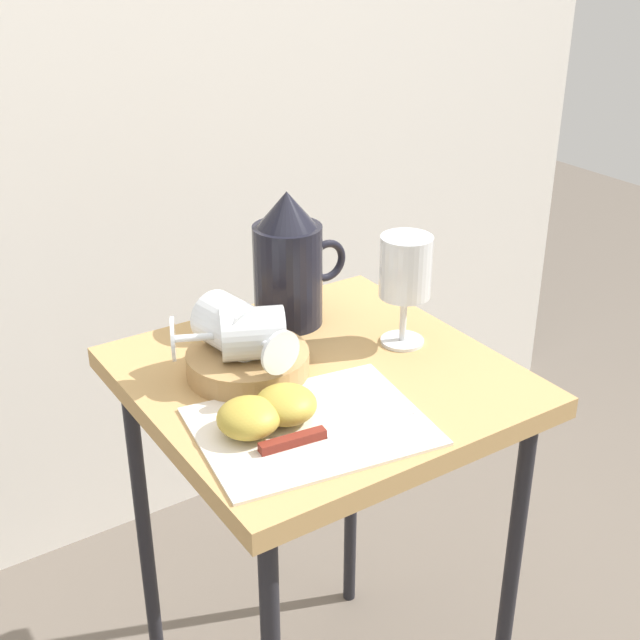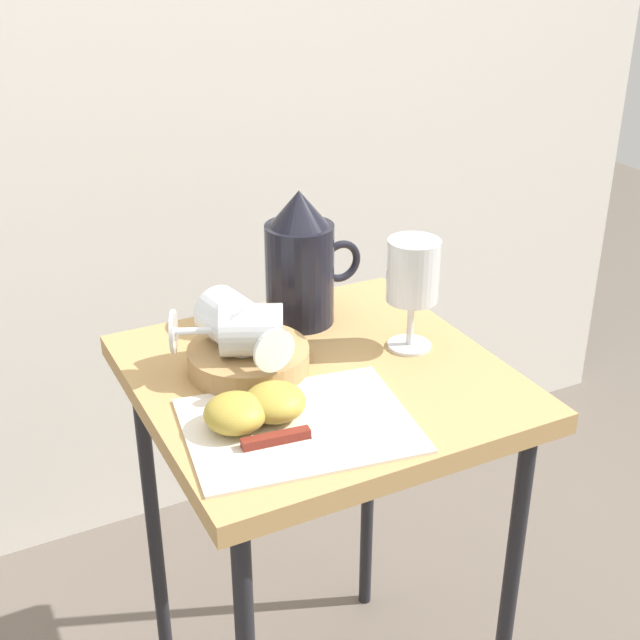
# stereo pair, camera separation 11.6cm
# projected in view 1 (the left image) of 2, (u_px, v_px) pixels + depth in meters

# --- Properties ---
(curtain_drape) EXTENTS (2.40, 0.03, 1.81)m
(curtain_drape) POSITION_uv_depth(u_px,v_px,m) (119.00, 120.00, 1.61)
(curtain_drape) COLOR silver
(curtain_drape) RESTS_ON ground_plane
(table) EXTENTS (0.49, 0.49, 0.69)m
(table) POSITION_uv_depth(u_px,v_px,m) (320.00, 417.00, 1.23)
(table) COLOR tan
(table) RESTS_ON ground_plane
(linen_napkin) EXTENTS (0.31, 0.25, 0.00)m
(linen_napkin) POSITION_uv_depth(u_px,v_px,m) (311.00, 426.00, 1.07)
(linen_napkin) COLOR silver
(linen_napkin) RESTS_ON table
(basket_tray) EXTENTS (0.17, 0.17, 0.03)m
(basket_tray) POSITION_uv_depth(u_px,v_px,m) (248.00, 363.00, 1.18)
(basket_tray) COLOR #AD8451
(basket_tray) RESTS_ON table
(pitcher) EXTENTS (0.16, 0.10, 0.21)m
(pitcher) POSITION_uv_depth(u_px,v_px,m) (289.00, 271.00, 1.30)
(pitcher) COLOR black
(pitcher) RESTS_ON table
(wine_glass_upright) EXTENTS (0.07, 0.07, 0.17)m
(wine_glass_upright) POSITION_uv_depth(u_px,v_px,m) (405.00, 273.00, 1.22)
(wine_glass_upright) COLOR silver
(wine_glass_upright) RESTS_ON table
(wine_glass_tipped_near) EXTENTS (0.16, 0.12, 0.07)m
(wine_glass_tipped_near) POSITION_uv_depth(u_px,v_px,m) (249.00, 334.00, 1.14)
(wine_glass_tipped_near) COLOR silver
(wine_glass_tipped_near) RESTS_ON basket_tray
(wine_glass_tipped_far) EXTENTS (0.09, 0.16, 0.07)m
(wine_glass_tipped_far) POSITION_uv_depth(u_px,v_px,m) (233.00, 326.00, 1.16)
(wine_glass_tipped_far) COLOR silver
(wine_glass_tipped_far) RESTS_ON basket_tray
(apple_half_left) EXTENTS (0.08, 0.08, 0.04)m
(apple_half_left) POSITION_uv_depth(u_px,v_px,m) (249.00, 418.00, 1.04)
(apple_half_left) COLOR #B29938
(apple_half_left) RESTS_ON linen_napkin
(apple_half_right) EXTENTS (0.08, 0.08, 0.04)m
(apple_half_right) POSITION_uv_depth(u_px,v_px,m) (286.00, 404.00, 1.07)
(apple_half_right) COLOR #B29938
(apple_half_right) RESTS_ON linen_napkin
(knife) EXTENTS (0.21, 0.04, 0.01)m
(knife) POSITION_uv_depth(u_px,v_px,m) (316.00, 435.00, 1.04)
(knife) COLOR silver
(knife) RESTS_ON linen_napkin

